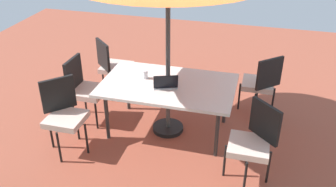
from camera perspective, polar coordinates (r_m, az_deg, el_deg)
name	(u,v)px	position (r m, az deg, el deg)	size (l,w,h in m)	color
ground_plane	(168,130)	(5.43, 0.00, -5.64)	(10.00, 10.00, 0.02)	#9E4C38
dining_table	(168,87)	(5.06, 0.00, 0.99)	(1.80, 1.12, 0.75)	white
chair_northeast	(64,113)	(4.95, -15.67, -2.84)	(0.59, 0.59, 0.98)	beige
chair_southeast	(113,65)	(6.13, -8.48, 4.38)	(0.59, 0.59, 0.98)	beige
chair_northwest	(253,140)	(4.39, 12.93, -6.93)	(0.59, 0.59, 0.98)	beige
chair_southwest	(261,82)	(5.69, 14.06, 1.76)	(0.59, 0.59, 0.98)	beige
chair_east	(84,87)	(5.51, -12.70, 0.97)	(0.46, 0.46, 0.98)	beige
laptop	(165,84)	(4.93, -0.41, 1.46)	(0.39, 0.34, 0.21)	#B7B7BC
cup	(145,74)	(5.16, -3.53, 2.93)	(0.07, 0.07, 0.12)	white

